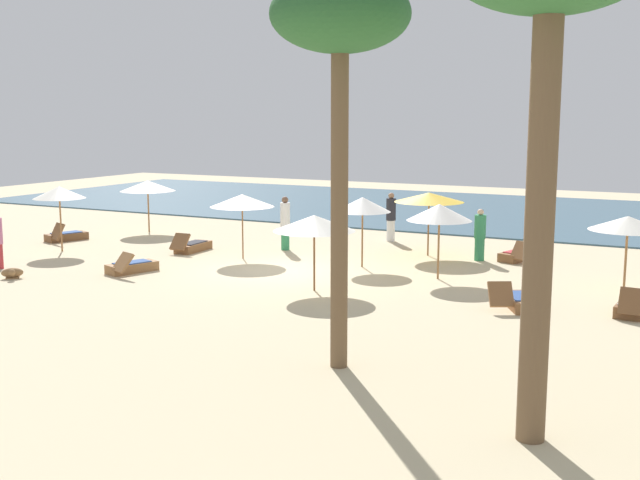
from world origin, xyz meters
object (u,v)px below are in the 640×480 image
at_px(umbrella_4, 429,197).
at_px(umbrella_7, 314,223).
at_px(palm_2, 340,27).
at_px(person_3, 480,235).
at_px(umbrella_0, 628,223).
at_px(umbrella_5, 363,205).
at_px(lounger_3, 632,307).
at_px(lounger_1, 518,301).
at_px(lounger_0, 192,246).
at_px(umbrella_6, 439,212).
at_px(person_1, 391,217).
at_px(lounger_2, 66,236).
at_px(umbrella_1, 242,201).
at_px(umbrella_2, 148,186).
at_px(lounger_4, 519,255).
at_px(dog, 12,273).
at_px(lounger_5, 131,267).
at_px(person_0, 285,223).
at_px(umbrella_3, 59,193).

xyz_separation_m(umbrella_4, umbrella_7, (-0.95, -6.40, -0.13)).
bearing_deg(palm_2, person_3, 93.04).
xyz_separation_m(umbrella_0, umbrella_5, (-7.58, -0.10, 0.11)).
bearing_deg(lounger_3, lounger_1, -166.12).
height_order(lounger_0, person_3, person_3).
distance_m(umbrella_5, lounger_3, 8.57).
bearing_deg(umbrella_6, umbrella_0, 8.76).
bearing_deg(umbrella_4, person_1, 134.91).
relative_size(lounger_0, person_1, 0.95).
bearing_deg(umbrella_0, lounger_0, -179.15).
distance_m(lounger_1, lounger_2, 17.60).
xyz_separation_m(umbrella_4, lounger_3, (6.88, -5.24, -1.77)).
relative_size(umbrella_0, umbrella_1, 0.95).
relative_size(umbrella_1, lounger_1, 1.21).
relative_size(person_1, palm_2, 0.26).
distance_m(umbrella_0, palm_2, 10.90).
relative_size(umbrella_2, umbrella_6, 1.01).
relative_size(umbrella_0, person_3, 1.20).
xyz_separation_m(lounger_4, palm_2, (-0.51, -12.30, 5.97)).
bearing_deg(dog, lounger_2, 122.49).
distance_m(umbrella_1, lounger_5, 4.22).
bearing_deg(umbrella_7, lounger_5, -176.78).
xyz_separation_m(lounger_0, person_0, (2.70, 1.72, 0.77)).
height_order(lounger_4, person_3, person_3).
relative_size(umbrella_2, umbrella_3, 0.98).
distance_m(umbrella_4, lounger_5, 9.81).
distance_m(lounger_3, lounger_4, 6.92).
bearing_deg(dog, lounger_4, 37.45).
distance_m(umbrella_2, umbrella_4, 11.72).
bearing_deg(umbrella_0, palm_2, -113.77).
bearing_deg(person_1, person_3, -30.48).
relative_size(umbrella_5, lounger_0, 1.26).
bearing_deg(umbrella_5, lounger_2, -178.18).
distance_m(person_0, dog, 9.05).
distance_m(lounger_4, lounger_5, 12.16).
relative_size(umbrella_1, umbrella_6, 0.98).
xyz_separation_m(umbrella_4, umbrella_6, (1.52, -3.48, -0.03)).
distance_m(umbrella_7, lounger_4, 8.02).
height_order(lounger_4, lounger_5, lounger_4).
relative_size(umbrella_2, lounger_0, 1.28).
distance_m(umbrella_6, person_0, 6.76).
relative_size(lounger_4, person_0, 0.95).
relative_size(umbrella_2, person_1, 1.21).
bearing_deg(umbrella_5, umbrella_2, 165.12).
xyz_separation_m(umbrella_4, person_1, (-2.23, 2.24, -1.04)).
distance_m(umbrella_3, dog, 4.91).
bearing_deg(lounger_0, person_1, 44.55).
xyz_separation_m(umbrella_6, umbrella_7, (-2.46, -2.93, -0.10)).
height_order(umbrella_2, person_3, umbrella_2).
bearing_deg(person_3, palm_2, -86.96).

